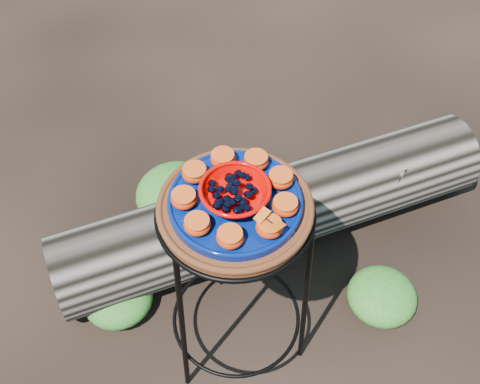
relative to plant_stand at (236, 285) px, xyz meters
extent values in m
plane|color=black|center=(0.00, 0.00, -0.35)|extent=(60.00, 60.00, 0.00)
cylinder|color=#46210D|center=(0.00, 0.00, 0.37)|extent=(0.38, 0.38, 0.03)
cylinder|color=#08154B|center=(0.00, 0.00, 0.39)|extent=(0.33, 0.33, 0.02)
ellipsoid|color=#B8360C|center=(0.05, -0.11, 0.42)|extent=(0.06, 0.06, 0.04)
ellipsoid|color=#B8360C|center=(0.11, -0.06, 0.42)|extent=(0.06, 0.06, 0.04)
ellipsoid|color=#B8360C|center=(0.12, 0.02, 0.42)|extent=(0.06, 0.06, 0.04)
ellipsoid|color=#B8360C|center=(0.08, 0.09, 0.42)|extent=(0.06, 0.06, 0.04)
ellipsoid|color=#B8360C|center=(0.00, 0.12, 0.42)|extent=(0.06, 0.06, 0.04)
ellipsoid|color=#B8360C|center=(-0.08, 0.09, 0.42)|extent=(0.06, 0.06, 0.04)
ellipsoid|color=#B8360C|center=(-0.12, 0.02, 0.42)|extent=(0.06, 0.06, 0.04)
ellipsoid|color=#B8360C|center=(-0.11, -0.06, 0.42)|extent=(0.06, 0.06, 0.04)
ellipsoid|color=#B8360C|center=(-0.04, -0.12, 0.42)|extent=(0.06, 0.06, 0.04)
ellipsoid|color=#194C1E|center=(-0.37, 0.22, -0.29)|extent=(0.24, 0.24, 0.12)
ellipsoid|color=#194C1E|center=(0.52, 0.00, -0.29)|extent=(0.24, 0.24, 0.12)
ellipsoid|color=#194C1E|center=(-0.09, 0.60, -0.27)|extent=(0.32, 0.32, 0.16)
camera|label=1|loc=(-0.21, -0.88, 1.54)|focal=45.00mm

